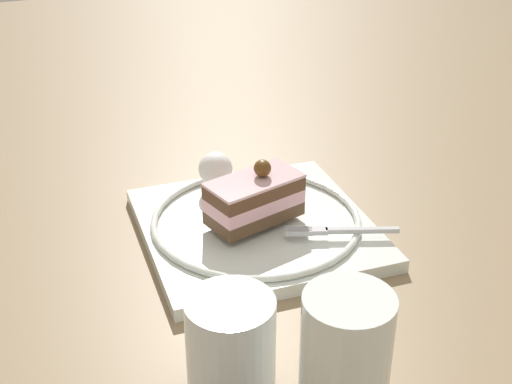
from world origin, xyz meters
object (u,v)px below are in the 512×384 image
at_px(fork, 338,231).
at_px(whipped_cream_dollop, 215,169).
at_px(drink_glass_near, 344,374).
at_px(dessert_plate, 256,226).
at_px(drink_glass_far, 231,348).
at_px(cake_slice, 254,198).

bearing_deg(fork, whipped_cream_dollop, 119.65).
bearing_deg(drink_glass_near, dessert_plate, 81.89).
relative_size(drink_glass_near, drink_glass_far, 1.49).
bearing_deg(drink_glass_near, cake_slice, 82.39).
height_order(dessert_plate, cake_slice, cake_slice).
relative_size(whipped_cream_dollop, fork, 0.35).
bearing_deg(fork, dessert_plate, 138.07).
bearing_deg(dessert_plate, cake_slice, -134.22).
height_order(dessert_plate, drink_glass_far, drink_glass_far).
xyz_separation_m(dessert_plate, cake_slice, (-0.00, -0.00, 0.04)).
bearing_deg(whipped_cream_dollop, fork, -60.35).
bearing_deg(fork, cake_slice, 140.61).
distance_m(dessert_plate, drink_glass_near, 0.28).
distance_m(whipped_cream_dollop, drink_glass_near, 0.36).
relative_size(cake_slice, drink_glass_near, 0.92).
distance_m(cake_slice, drink_glass_near, 0.28).
bearing_deg(drink_glass_near, drink_glass_far, 129.10).
bearing_deg(drink_glass_far, dessert_plate, 63.97).
bearing_deg(fork, drink_glass_near, -116.31).
relative_size(whipped_cream_dollop, drink_glass_near, 0.33).
xyz_separation_m(whipped_cream_dollop, fork, (0.08, -0.15, -0.02)).
distance_m(drink_glass_near, drink_glass_far, 0.10).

